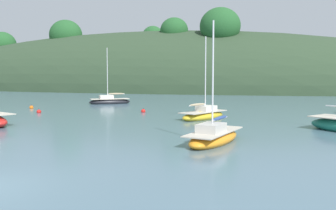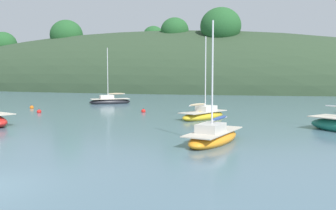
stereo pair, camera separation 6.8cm
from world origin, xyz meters
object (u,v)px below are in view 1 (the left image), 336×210
(sailboat_navy_dinghy, at_px, (214,137))
(mooring_buoy_channel, at_px, (31,107))
(mooring_buoy_outer, at_px, (143,111))
(sailboat_black_sloop, at_px, (204,115))
(sailboat_cream_ketch, at_px, (109,101))
(mooring_buoy_inner, at_px, (39,112))

(sailboat_navy_dinghy, height_order, mooring_buoy_channel, sailboat_navy_dinghy)
(mooring_buoy_outer, distance_m, mooring_buoy_channel, 13.52)
(sailboat_black_sloop, distance_m, mooring_buoy_outer, 7.71)
(sailboat_cream_ketch, height_order, mooring_buoy_channel, sailboat_cream_ketch)
(mooring_buoy_channel, bearing_deg, mooring_buoy_outer, -0.03)
(sailboat_black_sloop, bearing_deg, sailboat_cream_ketch, 140.94)
(mooring_buoy_outer, bearing_deg, mooring_buoy_inner, -158.94)
(sailboat_cream_ketch, bearing_deg, sailboat_navy_dinghy, -51.72)
(sailboat_cream_ketch, bearing_deg, mooring_buoy_outer, -47.12)
(mooring_buoy_inner, relative_size, mooring_buoy_channel, 1.00)
(mooring_buoy_inner, bearing_deg, mooring_buoy_outer, 21.06)
(mooring_buoy_outer, xyz_separation_m, mooring_buoy_inner, (-9.65, -3.72, 0.00))
(sailboat_navy_dinghy, bearing_deg, mooring_buoy_outer, 124.97)
(sailboat_navy_dinghy, xyz_separation_m, mooring_buoy_outer, (-9.84, 14.08, -0.22))
(sailboat_black_sloop, xyz_separation_m, mooring_buoy_inner, (-16.58, -0.34, -0.22))
(sailboat_cream_ketch, bearing_deg, sailboat_black_sloop, -39.06)
(sailboat_navy_dinghy, bearing_deg, mooring_buoy_channel, 148.92)
(sailboat_cream_ketch, xyz_separation_m, mooring_buoy_outer, (8.45, -9.10, -0.23))
(mooring_buoy_outer, height_order, mooring_buoy_channel, same)
(sailboat_cream_ketch, distance_m, sailboat_navy_dinghy, 29.53)
(sailboat_cream_ketch, xyz_separation_m, mooring_buoy_inner, (-1.20, -12.82, -0.23))
(sailboat_cream_ketch, relative_size, mooring_buoy_outer, 13.90)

